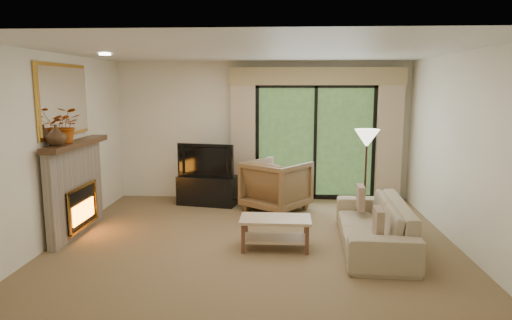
# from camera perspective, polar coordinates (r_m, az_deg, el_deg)

# --- Properties ---
(floor) EXTENTS (5.50, 5.50, 0.00)m
(floor) POSITION_cam_1_polar(r_m,az_deg,el_deg) (6.51, -0.15, -10.03)
(floor) COLOR olive
(floor) RESTS_ON ground
(ceiling) EXTENTS (5.50, 5.50, 0.00)m
(ceiling) POSITION_cam_1_polar(r_m,az_deg,el_deg) (6.16, -0.16, 13.45)
(ceiling) COLOR silver
(ceiling) RESTS_ON ground
(wall_back) EXTENTS (5.00, 0.00, 5.00)m
(wall_back) POSITION_cam_1_polar(r_m,az_deg,el_deg) (8.68, 0.79, 3.65)
(wall_back) COLOR #F8E9CD
(wall_back) RESTS_ON ground
(wall_front) EXTENTS (5.00, 0.00, 5.00)m
(wall_front) POSITION_cam_1_polar(r_m,az_deg,el_deg) (3.75, -2.33, -3.89)
(wall_front) COLOR #F8E9CD
(wall_front) RESTS_ON ground
(wall_left) EXTENTS (0.00, 5.00, 5.00)m
(wall_left) POSITION_cam_1_polar(r_m,az_deg,el_deg) (6.92, -23.52, 1.43)
(wall_left) COLOR #F8E9CD
(wall_left) RESTS_ON ground
(wall_right) EXTENTS (0.00, 5.00, 5.00)m
(wall_right) POSITION_cam_1_polar(r_m,az_deg,el_deg) (6.64, 24.28, 1.08)
(wall_right) COLOR #F8E9CD
(wall_right) RESTS_ON ground
(fireplace) EXTENTS (0.24, 1.70, 1.37)m
(fireplace) POSITION_cam_1_polar(r_m,az_deg,el_deg) (7.15, -21.63, -3.23)
(fireplace) COLOR gray
(fireplace) RESTS_ON floor
(mirror) EXTENTS (0.07, 1.45, 1.02)m
(mirror) POSITION_cam_1_polar(r_m,az_deg,el_deg) (7.04, -22.88, 6.91)
(mirror) COLOR gold
(mirror) RESTS_ON wall_left
(sliding_door) EXTENTS (2.26, 0.10, 2.16)m
(sliding_door) POSITION_cam_1_polar(r_m,az_deg,el_deg) (8.67, 7.40, 2.23)
(sliding_door) COLOR black
(sliding_door) RESTS_ON floor
(curtain_left) EXTENTS (0.45, 0.18, 2.35)m
(curtain_left) POSITION_cam_1_polar(r_m,az_deg,el_deg) (8.55, -1.60, 2.89)
(curtain_left) COLOR tan
(curtain_left) RESTS_ON floor
(curtain_right) EXTENTS (0.45, 0.18, 2.35)m
(curtain_right) POSITION_cam_1_polar(r_m,az_deg,el_deg) (8.76, 16.32, 2.66)
(curtain_right) COLOR tan
(curtain_right) RESTS_ON floor
(cornice) EXTENTS (3.20, 0.24, 0.32)m
(cornice) POSITION_cam_1_polar(r_m,az_deg,el_deg) (8.52, 7.61, 10.33)
(cornice) COLOR tan
(cornice) RESTS_ON wall_back
(media_console) EXTENTS (1.13, 0.67, 0.53)m
(media_console) POSITION_cam_1_polar(r_m,az_deg,el_deg) (8.40, -6.03, -3.76)
(media_console) COLOR black
(media_console) RESTS_ON floor
(tv) EXTENTS (1.05, 0.33, 0.60)m
(tv) POSITION_cam_1_polar(r_m,az_deg,el_deg) (8.30, -6.10, 0.05)
(tv) COLOR black
(tv) RESTS_ON media_console
(armchair) EXTENTS (1.34, 1.34, 0.88)m
(armchair) POSITION_cam_1_polar(r_m,az_deg,el_deg) (7.94, 2.56, -3.17)
(armchair) COLOR brown
(armchair) RESTS_ON floor
(sofa) EXTENTS (0.96, 2.20, 0.63)m
(sofa) POSITION_cam_1_polar(r_m,az_deg,el_deg) (6.39, 14.46, -7.74)
(sofa) COLOR tan
(sofa) RESTS_ON floor
(pillow_near) EXTENTS (0.11, 0.35, 0.34)m
(pillow_near) POSITION_cam_1_polar(r_m,az_deg,el_deg) (5.73, 15.04, -7.55)
(pillow_near) COLOR brown
(pillow_near) RESTS_ON sofa
(pillow_far) EXTENTS (0.11, 0.36, 0.35)m
(pillow_far) POSITION_cam_1_polar(r_m,az_deg,el_deg) (6.91, 12.94, -4.56)
(pillow_far) COLOR brown
(pillow_far) RESTS_ON sofa
(coffee_table) EXTENTS (0.94, 0.53, 0.42)m
(coffee_table) POSITION_cam_1_polar(r_m,az_deg,el_deg) (6.16, 2.44, -9.11)
(coffee_table) COLOR tan
(coffee_table) RESTS_ON floor
(floor_lamp) EXTENTS (0.40, 0.40, 1.48)m
(floor_lamp) POSITION_cam_1_polar(r_m,az_deg,el_deg) (7.48, 13.52, -1.89)
(floor_lamp) COLOR white
(floor_lamp) RESTS_ON floor
(vase) EXTENTS (0.29, 0.29, 0.28)m
(vase) POSITION_cam_1_polar(r_m,az_deg,el_deg) (6.57, -23.73, 2.87)
(vase) COLOR #412A18
(vase) RESTS_ON fireplace
(branches) EXTENTS (0.50, 0.45, 0.49)m
(branches) POSITION_cam_1_polar(r_m,az_deg,el_deg) (6.81, -22.72, 4.03)
(branches) COLOR #99400D
(branches) RESTS_ON fireplace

